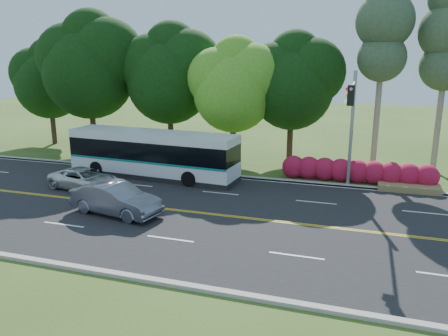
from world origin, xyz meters
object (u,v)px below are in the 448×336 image
(transit_bus, at_px, (152,155))
(suv, at_px, (84,179))
(traffic_signal, at_px, (352,114))
(sedan, at_px, (116,199))

(transit_bus, bearing_deg, suv, -119.03)
(traffic_signal, distance_m, suv, 15.95)
(sedan, bearing_deg, traffic_signal, -47.40)
(suv, bearing_deg, traffic_signal, -65.97)
(traffic_signal, distance_m, sedan, 13.43)
(transit_bus, bearing_deg, sedan, -73.10)
(traffic_signal, relative_size, suv, 1.55)
(transit_bus, bearing_deg, traffic_signal, 3.57)
(sedan, xyz_separation_m, suv, (-4.12, 3.23, -0.17))
(transit_bus, xyz_separation_m, sedan, (1.54, -7.10, -0.70))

